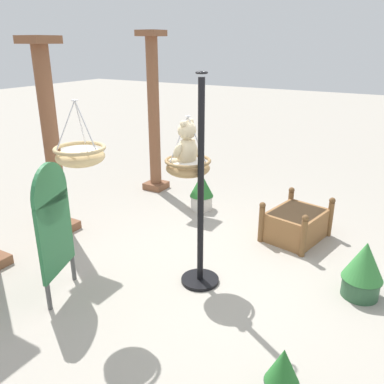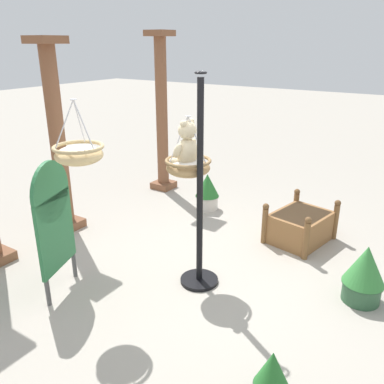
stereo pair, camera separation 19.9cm
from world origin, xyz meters
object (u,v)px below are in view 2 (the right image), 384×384
object	(u,v)px
hanging_basket_with_teddy	(188,166)
wooden_planter_box	(300,226)
potted_plant_conical_shrub	(271,378)
potted_plant_trailing_ivy	(207,191)
greenhouse_pillar_right	(162,117)
display_sign_board	(54,217)
display_pole_central	(200,225)
hanging_basket_left_high	(79,153)
greenhouse_pillar_left	(58,143)
teddy_bear	(186,146)
potted_plant_flowering_red	(364,274)

from	to	relation	value
hanging_basket_with_teddy	wooden_planter_box	distance (m)	2.05
potted_plant_conical_shrub	potted_plant_trailing_ivy	world-z (taller)	potted_plant_trailing_ivy
greenhouse_pillar_right	display_sign_board	xyz separation A→B (m)	(-3.33, -1.08, -0.47)
display_pole_central	display_sign_board	xyz separation A→B (m)	(-0.98, 1.21, 0.17)
hanging_basket_with_teddy	potted_plant_trailing_ivy	size ratio (longest dim) A/B	1.10
display_pole_central	potted_plant_trailing_ivy	size ratio (longest dim) A/B	3.85
display_pole_central	greenhouse_pillar_right	world-z (taller)	greenhouse_pillar_right
potted_plant_conical_shrub	hanging_basket_left_high	bearing A→B (deg)	84.33
display_pole_central	wooden_planter_box	distance (m)	1.83
greenhouse_pillar_left	potted_plant_conical_shrub	size ratio (longest dim) A/B	5.52
hanging_basket_with_teddy	potted_plant_conical_shrub	bearing A→B (deg)	-128.55
potted_plant_trailing_ivy	greenhouse_pillar_right	bearing A→B (deg)	70.74
wooden_planter_box	potted_plant_trailing_ivy	bearing A→B (deg)	80.85
wooden_planter_box	display_sign_board	world-z (taller)	display_sign_board
wooden_planter_box	potted_plant_conical_shrub	bearing A→B (deg)	-165.34
teddy_bear	potted_plant_trailing_ivy	bearing A→B (deg)	23.68
wooden_planter_box	potted_plant_conical_shrub	size ratio (longest dim) A/B	2.04
hanging_basket_with_teddy	potted_plant_trailing_ivy	world-z (taller)	hanging_basket_with_teddy
teddy_bear	wooden_planter_box	distance (m)	2.19
display_pole_central	greenhouse_pillar_left	size ratio (longest dim) A/B	0.87
display_pole_central	potted_plant_trailing_ivy	world-z (taller)	display_pole_central
potted_plant_flowering_red	hanging_basket_left_high	bearing A→B (deg)	122.55
greenhouse_pillar_right	wooden_planter_box	bearing A→B (deg)	-103.54
wooden_planter_box	greenhouse_pillar_left	bearing A→B (deg)	115.99
potted_plant_conical_shrub	potted_plant_trailing_ivy	size ratio (longest dim) A/B	0.80
greenhouse_pillar_left	potted_plant_conical_shrub	distance (m)	4.14
wooden_planter_box	hanging_basket_left_high	bearing A→B (deg)	151.08
potted_plant_conical_shrub	display_pole_central	bearing A→B (deg)	50.19
display_sign_board	greenhouse_pillar_left	bearing A→B (deg)	47.58
wooden_planter_box	display_pole_central	bearing A→B (deg)	159.20
potted_plant_flowering_red	greenhouse_pillar_right	bearing A→B (deg)	66.63
wooden_planter_box	potted_plant_conical_shrub	distance (m)	2.87
potted_plant_trailing_ivy	display_sign_board	bearing A→B (deg)	176.92
hanging_basket_with_teddy	greenhouse_pillar_right	distance (m)	3.00
display_pole_central	potted_plant_conical_shrub	xyz separation A→B (m)	(-1.13, -1.35, -0.48)
greenhouse_pillar_right	display_sign_board	size ratio (longest dim) A/B	1.86
hanging_basket_left_high	potted_plant_flowering_red	distance (m)	3.18
wooden_planter_box	potted_plant_flowering_red	world-z (taller)	potted_plant_flowering_red
potted_plant_flowering_red	display_sign_board	xyz separation A→B (m)	(-1.63, 2.86, 0.56)
greenhouse_pillar_left	wooden_planter_box	distance (m)	3.58
teddy_bear	potted_plant_flowering_red	world-z (taller)	teddy_bear
display_pole_central	potted_plant_flowering_red	world-z (taller)	display_pole_central
potted_plant_trailing_ivy	potted_plant_flowering_red	bearing A→B (deg)	-115.17
greenhouse_pillar_right	greenhouse_pillar_left	bearing A→B (deg)	175.86
hanging_basket_with_teddy	potted_plant_conical_shrub	xyz separation A→B (m)	(-1.28, -1.60, -1.08)
teddy_bear	greenhouse_pillar_right	world-z (taller)	greenhouse_pillar_right
wooden_planter_box	display_sign_board	bearing A→B (deg)	145.12
potted_plant_flowering_red	potted_plant_conical_shrub	size ratio (longest dim) A/B	1.34
potted_plant_conical_shrub	display_sign_board	xyz separation A→B (m)	(0.15, 2.56, 0.65)
potted_plant_conical_shrub	display_sign_board	bearing A→B (deg)	86.70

